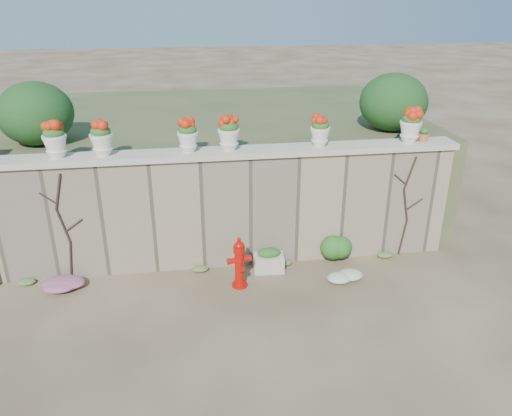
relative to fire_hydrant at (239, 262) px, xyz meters
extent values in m
plane|color=#4A3925|center=(-0.13, -0.92, -0.45)|extent=(80.00, 80.00, 0.00)
cube|color=#8E7B5E|center=(-0.13, 0.88, 0.55)|extent=(8.00, 0.40, 2.00)
cube|color=beige|center=(-0.13, 0.88, 1.60)|extent=(8.10, 0.52, 0.10)
cube|color=#384C23|center=(-0.13, 4.08, 0.55)|extent=(9.00, 6.00, 2.00)
ellipsoid|color=#143814|center=(-3.33, 2.08, 2.10)|extent=(1.30, 1.30, 1.10)
ellipsoid|color=#143814|center=(3.27, 2.08, 2.10)|extent=(1.30, 1.30, 1.10)
cylinder|color=black|center=(-2.79, 0.66, -0.10)|extent=(0.12, 0.04, 0.70)
cylinder|color=black|center=(-2.81, 0.66, 0.55)|extent=(0.17, 0.04, 0.61)
cylinder|color=black|center=(-2.80, 0.66, 1.15)|extent=(0.18, 0.04, 0.61)
cylinder|color=black|center=(-2.65, 0.66, 0.55)|extent=(0.30, 0.02, 0.22)
cylinder|color=black|center=(-2.98, 0.66, 1.05)|extent=(0.25, 0.02, 0.21)
cylinder|color=black|center=(3.11, 0.66, -0.10)|extent=(0.12, 0.04, 0.70)
cylinder|color=black|center=(3.09, 0.66, 0.55)|extent=(0.17, 0.04, 0.61)
cylinder|color=black|center=(3.10, 0.66, 1.15)|extent=(0.18, 0.04, 0.61)
cylinder|color=black|center=(3.25, 0.66, 0.55)|extent=(0.30, 0.02, 0.22)
cylinder|color=black|center=(2.92, 0.66, 1.05)|extent=(0.25, 0.02, 0.21)
cylinder|color=#B40D06|center=(0.00, 0.00, -0.43)|extent=(0.25, 0.25, 0.05)
cylinder|color=#B40D06|center=(0.00, 0.00, -0.09)|extent=(0.15, 0.15, 0.56)
cylinder|color=#B40D06|center=(0.00, 0.00, 0.05)|extent=(0.19, 0.19, 0.04)
cylinder|color=#B40D06|center=(0.00, 0.00, 0.24)|extent=(0.19, 0.19, 0.11)
ellipsoid|color=#B40D06|center=(0.00, 0.00, 0.33)|extent=(0.17, 0.17, 0.13)
cylinder|color=#B40D06|center=(0.00, 0.00, 0.40)|extent=(0.06, 0.06, 0.09)
cylinder|color=#B40D06|center=(-0.13, -0.02, 0.05)|extent=(0.14, 0.11, 0.09)
cylinder|color=#B40D06|center=(0.13, 0.02, 0.05)|extent=(0.14, 0.11, 0.09)
cylinder|color=#B40D06|center=(0.02, -0.10, -0.04)|extent=(0.10, 0.10, 0.08)
cube|color=beige|center=(0.57, 0.42, -0.30)|extent=(0.54, 0.34, 0.31)
ellipsoid|color=#1E5119|center=(0.57, 0.42, -0.10)|extent=(0.42, 0.27, 0.16)
ellipsoid|color=#1E5119|center=(1.79, 0.49, -0.13)|extent=(0.69, 0.62, 0.65)
ellipsoid|color=#CB2898|center=(-2.84, 0.32, -0.34)|extent=(0.85, 0.57, 0.23)
ellipsoid|color=white|center=(1.78, -0.09, -0.35)|extent=(0.57, 0.46, 0.20)
ellipsoid|color=#1E5119|center=(-2.78, 0.88, 2.05)|extent=(0.32, 0.32, 0.19)
ellipsoid|color=red|center=(-2.78, 0.88, 2.13)|extent=(0.28, 0.28, 0.20)
ellipsoid|color=#1E5119|center=(-2.07, 0.88, 2.04)|extent=(0.31, 0.31, 0.19)
ellipsoid|color=red|center=(-2.07, 0.88, 2.12)|extent=(0.27, 0.27, 0.20)
ellipsoid|color=#1E5119|center=(-0.71, 0.88, 2.01)|extent=(0.29, 0.29, 0.18)
ellipsoid|color=red|center=(-0.71, 0.88, 2.09)|extent=(0.26, 0.26, 0.18)
ellipsoid|color=#1E5119|center=(-0.04, 0.88, 2.04)|extent=(0.31, 0.31, 0.19)
ellipsoid|color=red|center=(-0.04, 0.88, 2.12)|extent=(0.27, 0.27, 0.20)
ellipsoid|color=#1E5119|center=(1.50, 0.88, 2.01)|extent=(0.29, 0.29, 0.17)
ellipsoid|color=red|center=(1.50, 0.88, 2.08)|extent=(0.25, 0.25, 0.18)
ellipsoid|color=#1E5119|center=(3.11, 0.88, 2.06)|extent=(0.33, 0.33, 0.20)
ellipsoid|color=red|center=(3.11, 0.88, 2.14)|extent=(0.29, 0.29, 0.21)
ellipsoid|color=#1E5119|center=(3.37, 0.88, 1.83)|extent=(0.16, 0.16, 0.11)
camera|label=1|loc=(-0.78, -7.07, 4.07)|focal=35.00mm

